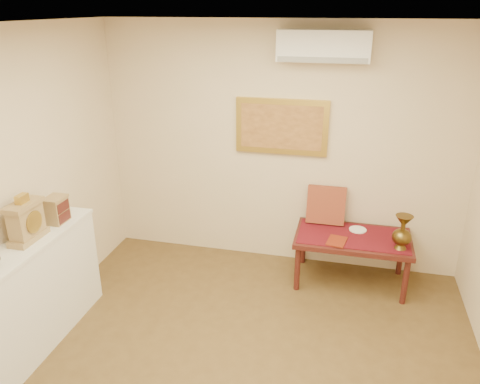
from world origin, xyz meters
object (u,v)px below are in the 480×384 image
(mantel_clock, at_px, (26,221))
(low_table, at_px, (352,242))
(wooden_chest, at_px, (56,210))
(brass_urn_tall, at_px, (403,229))
(display_ledge, at_px, (16,310))

(mantel_clock, height_order, low_table, mantel_clock)
(wooden_chest, bearing_deg, brass_urn_tall, 18.40)
(display_ledge, xyz_separation_m, mantel_clock, (-0.00, 0.31, 0.66))
(display_ledge, bearing_deg, brass_urn_tall, 28.59)
(low_table, bearing_deg, brass_urn_tall, -20.25)
(display_ledge, height_order, mantel_clock, mantel_clock)
(mantel_clock, bearing_deg, display_ledge, -89.92)
(brass_urn_tall, height_order, low_table, brass_urn_tall)
(brass_urn_tall, xyz_separation_m, low_table, (-0.46, 0.17, -0.29))
(brass_urn_tall, relative_size, low_table, 0.36)
(wooden_chest, bearing_deg, mantel_clock, -94.70)
(brass_urn_tall, height_order, wooden_chest, wooden_chest)
(mantel_clock, relative_size, wooden_chest, 1.68)
(display_ledge, height_order, low_table, display_ledge)
(wooden_chest, bearing_deg, display_ledge, -92.51)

